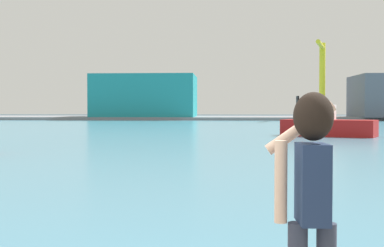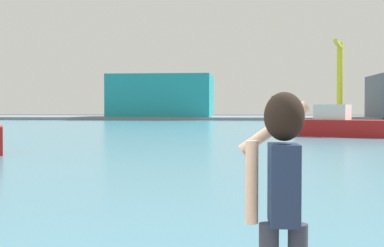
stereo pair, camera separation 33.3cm
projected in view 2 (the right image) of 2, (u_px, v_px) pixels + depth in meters
name	position (u px, v px, depth m)	size (l,w,h in m)	color
ground_plane	(234.00, 128.00, 53.53)	(220.00, 220.00, 0.00)	#334751
harbor_water	(234.00, 127.00, 55.52)	(140.00, 100.00, 0.02)	teal
far_shore_dock	(237.00, 118.00, 95.31)	(140.00, 20.00, 0.52)	gray
person_photographer	(282.00, 189.00, 3.62)	(0.53, 0.55, 1.74)	#2D3342
boat_moored_2	(342.00, 125.00, 37.76)	(7.06, 5.02, 2.32)	#B21919
warehouse_left	(162.00, 96.00, 93.83)	(17.86, 13.43, 7.40)	teal
port_crane	(339.00, 71.00, 85.38)	(3.07, 8.94, 12.48)	yellow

